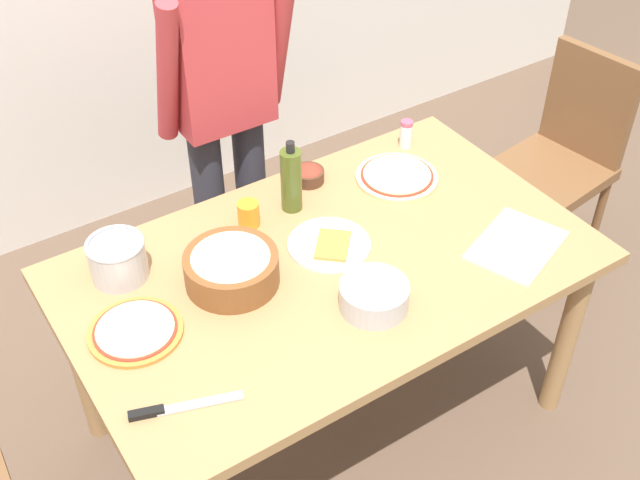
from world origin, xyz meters
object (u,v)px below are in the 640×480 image
dining_table (329,283)px  plate_with_slice (330,245)px  pizza_raw_on_board (397,176)px  cup_orange (249,214)px  pizza_cooked_on_tray (135,331)px  person_cook (223,99)px  popcorn_bowl (231,266)px  mixing_bowl_steel (375,296)px  olive_oil_bottle (291,180)px  steel_pot (118,259)px  chair_wooden_right (565,152)px  chef_knife (172,408)px  cutting_board_white (516,245)px  small_sauce_bowl (308,174)px  salt_shaker (406,134)px

dining_table → plate_with_slice: bearing=54.4°
pizza_raw_on_board → cup_orange: bearing=173.8°
pizza_cooked_on_tray → person_cook: bearing=47.0°
plate_with_slice → popcorn_bowl: popcorn_bowl is taller
mixing_bowl_steel → olive_oil_bottle: size_ratio=0.78×
pizza_raw_on_board → steel_pot: 0.99m
chair_wooden_right → olive_oil_bottle: olive_oil_bottle is taller
pizza_raw_on_board → popcorn_bowl: bearing=-168.4°
dining_table → person_cook: (0.05, 0.76, 0.27)m
chef_knife → olive_oil_bottle: bearing=38.2°
pizza_raw_on_board → cutting_board_white: size_ratio=0.95×
mixing_bowl_steel → chef_knife: (-0.65, -0.02, -0.03)m
cup_orange → chef_knife: cup_orange is taller
pizza_cooked_on_tray → plate_with_slice: bearing=1.0°
small_sauce_bowl → pizza_raw_on_board: bearing=-30.5°
mixing_bowl_steel → steel_pot: 0.76m
salt_shaker → cutting_board_white: (-0.06, -0.64, -0.05)m
cup_orange → chef_knife: bearing=-134.2°
salt_shaker → steel_pot: bearing=-175.8°
pizza_raw_on_board → plate_with_slice: bearing=-156.3°
steel_pot → salt_shaker: steel_pot is taller
chair_wooden_right → olive_oil_bottle: 1.32m
chef_knife → pizza_cooked_on_tray: bearing=84.3°
person_cook → pizza_raw_on_board: size_ratio=5.67×
small_sauce_bowl → chair_wooden_right: bearing=-7.5°
olive_oil_bottle → chef_knife: size_ratio=0.90×
popcorn_bowl → cup_orange: (0.17, 0.21, -0.02)m
plate_with_slice → cup_orange: size_ratio=3.06×
person_cook → salt_shaker: bearing=-35.8°
dining_table → person_cook: size_ratio=0.99×
dining_table → salt_shaker: size_ratio=15.09×
person_cook → mixing_bowl_steel: size_ratio=8.10×
plate_with_slice → pizza_raw_on_board: bearing=23.7°
mixing_bowl_steel → steel_pot: steel_pot is taller
pizza_cooked_on_tray → small_sauce_bowl: (0.78, 0.34, 0.02)m
dining_table → pizza_cooked_on_tray: pizza_cooked_on_tray is taller
popcorn_bowl → chair_wooden_right: bearing=5.4°
steel_pot → chef_knife: (-0.09, -0.54, -0.06)m
pizza_cooked_on_tray → pizza_raw_on_board: bearing=10.0°
pizza_raw_on_board → dining_table: bearing=-152.2°
olive_oil_bottle → small_sauce_bowl: bearing=37.3°
pizza_cooked_on_tray → salt_shaker: size_ratio=2.50×
dining_table → cutting_board_white: 0.60m
chair_wooden_right → olive_oil_bottle: size_ratio=3.71×
small_sauce_bowl → olive_oil_bottle: 0.18m
dining_table → popcorn_bowl: 0.34m
olive_oil_bottle → cup_orange: (-0.16, -0.00, -0.07)m
pizza_raw_on_board → cup_orange: size_ratio=3.36×
dining_table → olive_oil_bottle: 0.36m
chair_wooden_right → chef_knife: bearing=-166.1°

